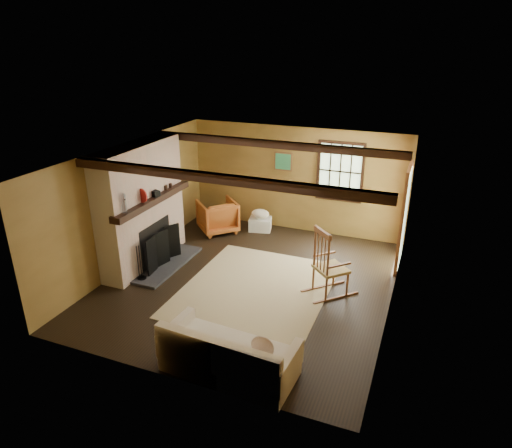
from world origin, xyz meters
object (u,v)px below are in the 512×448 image
at_px(rocking_chair, 329,267).
at_px(laundry_basket, 260,224).
at_px(armchair, 218,216).
at_px(fireplace, 143,211).
at_px(sofa, 228,358).

height_order(rocking_chair, laundry_basket, rocking_chair).
height_order(laundry_basket, armchair, armchair).
bearing_deg(armchair, rocking_chair, 104.05).
bearing_deg(rocking_chair, armchair, 13.64).
distance_m(fireplace, rocking_chair, 3.70).
height_order(sofa, armchair, armchair).
height_order(fireplace, laundry_basket, fireplace).
bearing_deg(laundry_basket, armchair, -154.76).
distance_m(rocking_chair, sofa, 2.65).
bearing_deg(sofa, rocking_chair, 77.51).
relative_size(sofa, armchair, 2.25).
xyz_separation_m(rocking_chair, sofa, (-0.74, -2.53, -0.27)).
xyz_separation_m(fireplace, rocking_chair, (3.65, 0.13, -0.57)).
distance_m(rocking_chair, laundry_basket, 3.10).
bearing_deg(armchair, fireplace, 26.87).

